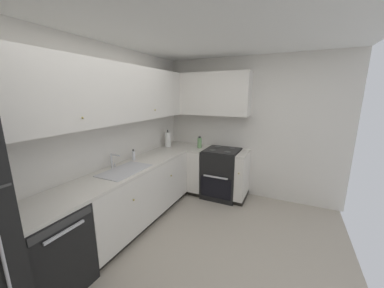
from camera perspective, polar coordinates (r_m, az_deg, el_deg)
The scene contains 17 objects.
ground_plane at distance 2.76m, azimuth 3.60°, elevation -29.93°, with size 4.08×3.11×0.02m, color #A89E8E.
wall_back at distance 3.05m, azimuth -24.82°, elevation 0.21°, with size 4.18×0.05×2.52m, color silver.
wall_right at distance 4.07m, azimuth 14.77°, elevation 3.91°, with size 0.05×3.21×2.52m, color silver.
ceiling at distance 2.14m, azimuth 4.73°, elevation 31.38°, with size 4.18×3.21×0.05m, color white.
dishwasher at distance 2.65m, azimuth -33.96°, elevation -22.49°, with size 0.60×0.63×0.85m.
lower_cabinets_back at distance 3.37m, azimuth -14.16°, elevation -12.71°, with size 2.03×0.62×0.85m.
countertop_back at distance 3.21m, azimuth -14.58°, elevation -5.63°, with size 3.23×0.60×0.04m, color beige.
lower_cabinets_right at distance 4.10m, azimuth 6.06°, elevation -7.67°, with size 0.62×1.03×0.85m.
countertop_right at distance 3.96m, azimuth 6.19°, elevation -1.72°, with size 0.60×1.03×0.03m.
oven_range at distance 4.07m, azimuth 7.84°, elevation -7.55°, with size 0.68×0.62×1.04m.
upper_cabinets_back at distance 3.03m, azimuth -19.75°, elevation 12.39°, with size 2.91×0.34×0.75m.
upper_cabinets_right at distance 4.06m, azimuth 3.80°, elevation 13.05°, with size 0.32×1.58×0.75m.
sink at distance 3.02m, azimuth -17.24°, elevation -7.46°, with size 0.68×0.40×0.10m.
faucet at distance 3.11m, azimuth -20.21°, elevation -3.89°, with size 0.07×0.16×0.21m.
soap_bottle at distance 3.41m, azimuth -15.23°, elevation -2.94°, with size 0.05×0.05×0.17m.
paper_towel_roll at distance 4.15m, azimuth -6.41°, elevation 1.15°, with size 0.11×0.11×0.34m.
oil_bottle at distance 4.05m, azimuth 2.01°, elevation 0.37°, with size 0.08×0.08×0.22m.
Camera 1 is at (-1.89, -0.73, 1.87)m, focal length 20.14 mm.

